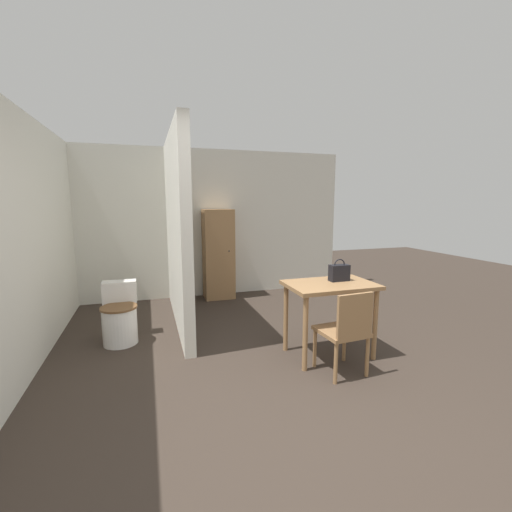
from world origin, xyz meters
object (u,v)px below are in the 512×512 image
wooden_cabinet (218,254)px  dining_table (330,294)px  wooden_chair (346,329)px  toilet (120,317)px  handbag (339,272)px

wooden_cabinet → dining_table: bearing=-75.3°
dining_table → wooden_cabinet: bearing=104.7°
wooden_chair → toilet: size_ratio=1.21×
handbag → wooden_cabinet: (-0.81, 2.49, -0.13)m
dining_table → toilet: (-2.15, 1.05, -0.37)m
wooden_chair → wooden_cabinet: bearing=97.0°
handbag → dining_table: bearing=-155.9°
wooden_chair → handbag: 0.69m
wooden_chair → handbag: handbag is taller
dining_table → toilet: dining_table is taller
toilet → handbag: 2.56m
handbag → wooden_cabinet: wooden_cabinet is taller
dining_table → wooden_chair: wooden_chair is taller
wooden_chair → handbag: size_ratio=3.45×
handbag → wooden_cabinet: 2.62m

